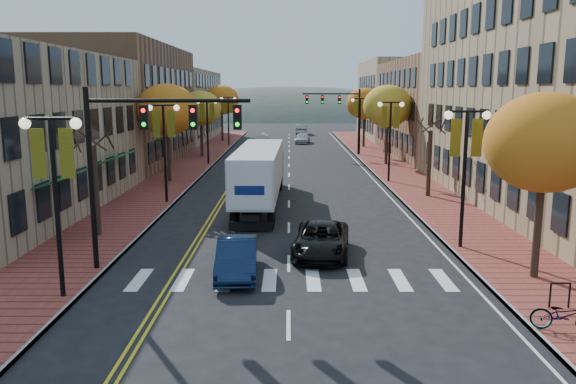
{
  "coord_description": "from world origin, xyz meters",
  "views": [
    {
      "loc": [
        0.02,
        -17.71,
        6.88
      ],
      "look_at": [
        -0.04,
        8.02,
        2.2
      ],
      "focal_mm": 35.0,
      "sensor_mm": 36.0,
      "label": 1
    }
  ],
  "objects_px": {
    "semi_truck": "(260,171)",
    "black_suv": "(322,239)",
    "navy_sedan": "(237,258)"
  },
  "relations": [
    {
      "from": "navy_sedan",
      "to": "black_suv",
      "type": "bearing_deg",
      "value": 36.06
    },
    {
      "from": "semi_truck",
      "to": "black_suv",
      "type": "bearing_deg",
      "value": -72.22
    },
    {
      "from": "semi_truck",
      "to": "black_suv",
      "type": "distance_m",
      "value": 11.05
    },
    {
      "from": "black_suv",
      "to": "semi_truck",
      "type": "bearing_deg",
      "value": 112.88
    },
    {
      "from": "semi_truck",
      "to": "navy_sedan",
      "type": "bearing_deg",
      "value": -89.63
    },
    {
      "from": "navy_sedan",
      "to": "semi_truck",
      "type": "bearing_deg",
      "value": 86.14
    },
    {
      "from": "navy_sedan",
      "to": "black_suv",
      "type": "height_order",
      "value": "navy_sedan"
    },
    {
      "from": "navy_sedan",
      "to": "black_suv",
      "type": "xyz_separation_m",
      "value": [
        3.33,
        2.69,
        -0.02
      ]
    },
    {
      "from": "semi_truck",
      "to": "black_suv",
      "type": "xyz_separation_m",
      "value": [
        3.1,
        -10.51,
        -1.43
      ]
    },
    {
      "from": "semi_truck",
      "to": "navy_sedan",
      "type": "height_order",
      "value": "semi_truck"
    }
  ]
}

